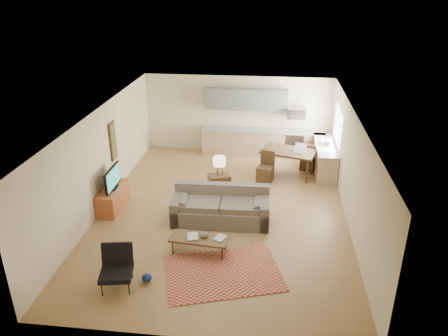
# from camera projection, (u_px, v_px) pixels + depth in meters

# --- Properties ---
(room) EXTENTS (9.00, 9.00, 9.00)m
(room) POSITION_uv_depth(u_px,v_px,m) (223.00, 166.00, 11.19)
(room) COLOR olive
(room) RESTS_ON ground
(kitchen_counter_back) EXTENTS (4.26, 0.64, 0.92)m
(kitchen_counter_back) POSITION_uv_depth(u_px,v_px,m) (262.00, 142.00, 15.25)
(kitchen_counter_back) COLOR tan
(kitchen_counter_back) RESTS_ON ground
(kitchen_counter_right) EXTENTS (0.64, 2.26, 0.92)m
(kitchen_counter_right) POSITION_uv_depth(u_px,v_px,m) (325.00, 158.00, 13.96)
(kitchen_counter_right) COLOR tan
(kitchen_counter_right) RESTS_ON ground
(kitchen_range) EXTENTS (0.62, 0.62, 0.90)m
(kitchen_range) POSITION_uv_depth(u_px,v_px,m) (294.00, 144.00, 15.14)
(kitchen_range) COLOR #A5A8AD
(kitchen_range) RESTS_ON ground
(kitchen_microwave) EXTENTS (0.62, 0.40, 0.35)m
(kitchen_microwave) POSITION_uv_depth(u_px,v_px,m) (296.00, 113.00, 14.71)
(kitchen_microwave) COLOR #A5A8AD
(kitchen_microwave) RESTS_ON room
(upper_cabinets) EXTENTS (2.80, 0.34, 0.70)m
(upper_cabinets) POSITION_uv_depth(u_px,v_px,m) (246.00, 99.00, 14.84)
(upper_cabinets) COLOR slate
(upper_cabinets) RESTS_ON room
(window_right) EXTENTS (0.02, 1.40, 1.05)m
(window_right) POSITION_uv_depth(u_px,v_px,m) (338.00, 126.00, 13.49)
(window_right) COLOR white
(window_right) RESTS_ON room
(wall_art_left) EXTENTS (0.06, 0.42, 1.10)m
(wall_art_left) POSITION_uv_depth(u_px,v_px,m) (113.00, 141.00, 12.26)
(wall_art_left) COLOR olive
(wall_art_left) RESTS_ON room
(triptych) EXTENTS (1.70, 0.04, 0.50)m
(triptych) POSITION_uv_depth(u_px,v_px,m) (235.00, 103.00, 15.09)
(triptych) COLOR beige
(triptych) RESTS_ON room
(rug) EXTENTS (2.81, 2.32, 0.02)m
(rug) POSITION_uv_depth(u_px,v_px,m) (223.00, 273.00, 9.31)
(rug) COLOR maroon
(rug) RESTS_ON floor
(sofa) EXTENTS (2.60, 1.19, 0.89)m
(sofa) POSITION_uv_depth(u_px,v_px,m) (221.00, 206.00, 11.10)
(sofa) COLOR #645B4F
(sofa) RESTS_ON floor
(coffee_table) EXTENTS (1.36, 0.65, 0.40)m
(coffee_table) POSITION_uv_depth(u_px,v_px,m) (199.00, 245.00, 9.94)
(coffee_table) COLOR #4D391F
(coffee_table) RESTS_ON floor
(book_a) EXTENTS (0.40, 0.44, 0.03)m
(book_a) POSITION_uv_depth(u_px,v_px,m) (187.00, 237.00, 9.86)
(book_a) COLOR maroon
(book_a) RESTS_ON coffee_table
(book_b) EXTENTS (0.44, 0.46, 0.02)m
(book_b) POSITION_uv_depth(u_px,v_px,m) (216.00, 237.00, 9.88)
(book_b) COLOR navy
(book_b) RESTS_ON coffee_table
(vase) EXTENTS (0.18, 0.18, 0.18)m
(vase) POSITION_uv_depth(u_px,v_px,m) (204.00, 233.00, 9.85)
(vase) COLOR black
(vase) RESTS_ON coffee_table
(armchair) EXTENTS (0.86, 0.86, 0.84)m
(armchair) POSITION_uv_depth(u_px,v_px,m) (116.00, 269.00, 8.76)
(armchair) COLOR black
(armchair) RESTS_ON floor
(tv_credenza) EXTENTS (0.50, 1.30, 0.60)m
(tv_credenza) POSITION_uv_depth(u_px,v_px,m) (113.00, 198.00, 11.80)
(tv_credenza) COLOR #9A4927
(tv_credenza) RESTS_ON floor
(tv) EXTENTS (0.10, 1.00, 0.60)m
(tv) POSITION_uv_depth(u_px,v_px,m) (112.00, 178.00, 11.55)
(tv) COLOR black
(tv) RESTS_ON tv_credenza
(console_table) EXTENTS (0.70, 0.58, 0.70)m
(console_table) POSITION_uv_depth(u_px,v_px,m) (219.00, 186.00, 12.34)
(console_table) COLOR #3A2616
(console_table) RESTS_ON floor
(table_lamp) EXTENTS (0.41, 0.41, 0.56)m
(table_lamp) POSITION_uv_depth(u_px,v_px,m) (219.00, 166.00, 12.08)
(table_lamp) COLOR beige
(table_lamp) RESTS_ON console_table
(dining_table) EXTENTS (1.84, 1.38, 0.83)m
(dining_table) POSITION_uv_depth(u_px,v_px,m) (288.00, 163.00, 13.72)
(dining_table) COLOR #3A2616
(dining_table) RESTS_ON floor
(dining_chair_near) EXTENTS (0.56, 0.58, 0.94)m
(dining_chair_near) POSITION_uv_depth(u_px,v_px,m) (265.00, 167.00, 13.28)
(dining_chair_near) COLOR #3A2616
(dining_chair_near) RESTS_ON floor
(dining_chair_far) EXTENTS (0.56, 0.57, 0.93)m
(dining_chair_far) POSITION_uv_depth(u_px,v_px,m) (308.00, 156.00, 14.11)
(dining_chair_far) COLOR #3A2616
(dining_chair_far) RESTS_ON floor
(laptop) EXTENTS (0.41, 0.36, 0.26)m
(laptop) POSITION_uv_depth(u_px,v_px,m) (299.00, 148.00, 13.36)
(laptop) COLOR #A5A8AD
(laptop) RESTS_ON dining_table
(soap_bottle) EXTENTS (0.10, 0.11, 0.19)m
(soap_bottle) POSITION_uv_depth(u_px,v_px,m) (322.00, 139.00, 13.94)
(soap_bottle) COLOR beige
(soap_bottle) RESTS_ON kitchen_counter_right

